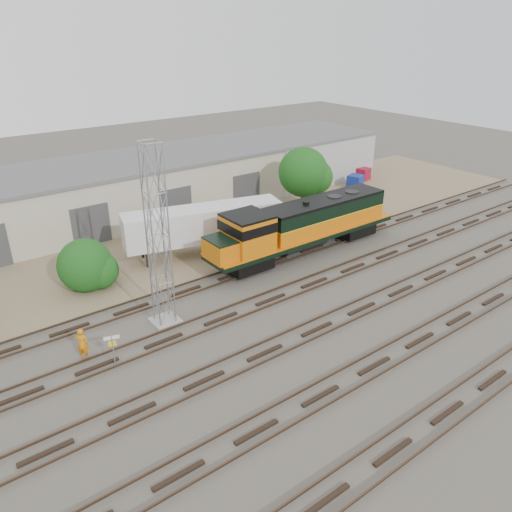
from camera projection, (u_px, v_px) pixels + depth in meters
ground at (285, 310)px, 32.45m from camera, size 140.00×140.00×0.00m
dirt_strip at (174, 238)px, 43.31m from camera, size 80.00×16.00×0.02m
tracks at (317, 329)px, 30.25m from camera, size 80.00×20.40×0.28m
warehouse at (132, 187)px, 47.99m from camera, size 58.40×10.40×5.30m
locomotive at (302, 225)px, 39.46m from camera, size 17.65×3.10×4.24m
signal_tower at (158, 242)px, 28.81m from camera, size 1.66×1.66×11.24m
sign_post at (113, 345)px, 26.47m from camera, size 0.79×0.29×2.01m
worker at (82, 343)px, 27.39m from camera, size 0.82×0.80×1.89m
semi_trailer at (207, 224)px, 39.67m from camera, size 12.83×5.66×3.88m
dumpster_blue at (355, 182)px, 56.32m from camera, size 2.02×1.97×1.50m
dumpster_red at (363, 174)px, 59.49m from camera, size 1.75×1.67×1.40m
tree_mid at (89, 267)px, 34.68m from camera, size 3.98×3.79×3.79m
tree_east at (306, 173)px, 47.73m from camera, size 5.01×4.77×6.44m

